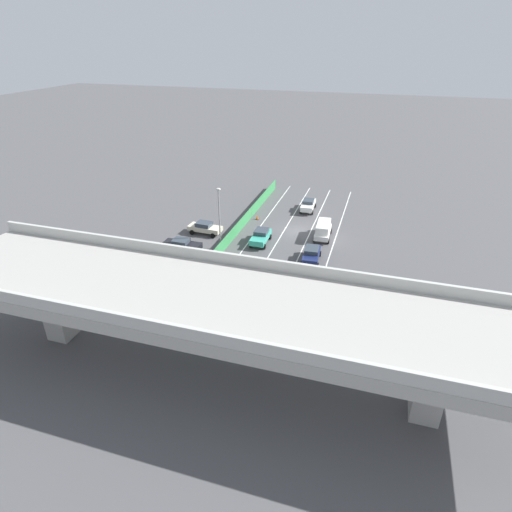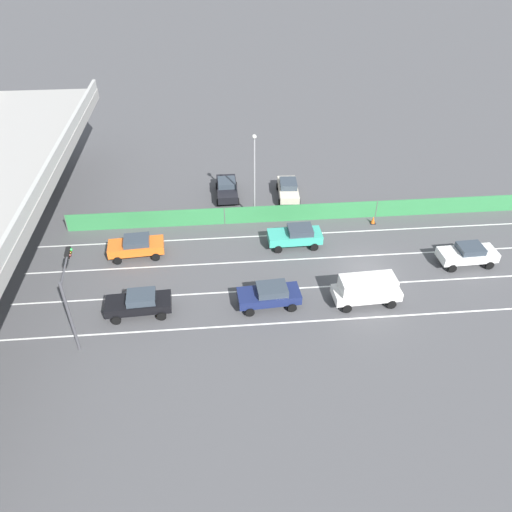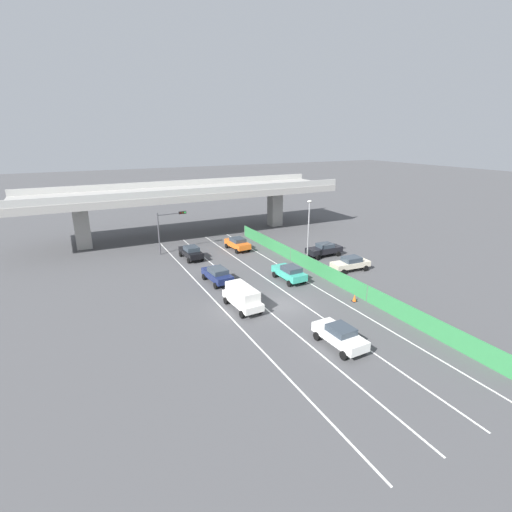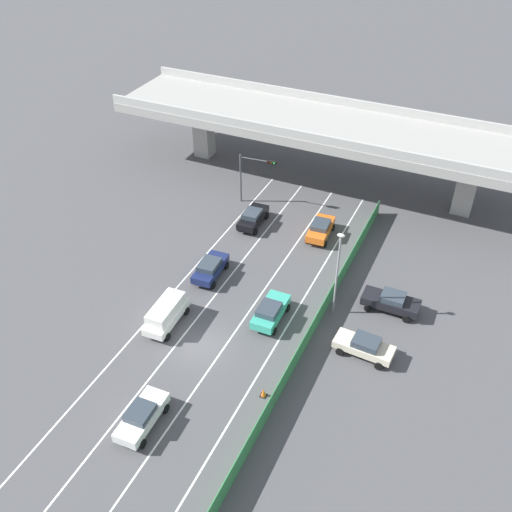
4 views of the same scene
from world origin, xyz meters
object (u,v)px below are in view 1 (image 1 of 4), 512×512
(car_sedan_navy, at_px, (311,254))
(traffic_cone, at_px, (257,217))
(car_sedan_black, at_px, (295,294))
(traffic_light, at_px, (307,290))
(car_taxi_teal, at_px, (261,236))
(parked_sedan_dark, at_px, (182,245))
(street_lamp, at_px, (219,213))
(car_taxi_orange, at_px, (228,288))
(parked_sedan_cream, at_px, (205,227))
(car_sedan_white, at_px, (308,205))
(car_van_white, at_px, (323,229))

(car_sedan_navy, height_order, traffic_cone, car_sedan_navy)
(car_sedan_black, xyz_separation_m, car_sedan_navy, (0.05, -8.79, 0.01))
(traffic_light, bearing_deg, car_taxi_teal, -60.51)
(parked_sedan_dark, relative_size, street_lamp, 0.60)
(car_taxi_orange, relative_size, traffic_light, 0.81)
(traffic_light, bearing_deg, parked_sedan_cream, -43.82)
(car_sedan_black, height_order, car_sedan_navy, car_sedan_black)
(parked_sedan_cream, bearing_deg, car_sedan_white, -132.98)
(car_sedan_black, height_order, traffic_light, traffic_light)
(car_sedan_black, xyz_separation_m, parked_sedan_cream, (14.78, -12.14, -0.02))
(car_van_white, xyz_separation_m, traffic_cone, (9.83, -3.33, -0.85))
(car_sedan_navy, relative_size, traffic_cone, 6.27)
(car_sedan_black, distance_m, parked_sedan_cream, 19.13)
(car_taxi_orange, relative_size, parked_sedan_cream, 0.97)
(car_van_white, relative_size, street_lamp, 0.61)
(car_van_white, xyz_separation_m, car_sedan_white, (3.62, -8.84, -0.27))
(car_van_white, relative_size, car_sedan_black, 1.06)
(car_taxi_teal, xyz_separation_m, car_sedan_black, (-7.00, 11.67, -0.02))
(car_sedan_white, relative_size, parked_sedan_cream, 0.98)
(parked_sedan_dark, distance_m, street_lamp, 5.98)
(parked_sedan_cream, bearing_deg, parked_sedan_dark, 84.31)
(car_sedan_black, bearing_deg, parked_sedan_cream, -39.40)
(parked_sedan_dark, bearing_deg, car_taxi_teal, -148.19)
(parked_sedan_cream, xyz_separation_m, street_lamp, (-3.54, 3.44, 3.76))
(car_taxi_orange, height_order, traffic_cone, car_taxi_orange)
(car_sedan_white, distance_m, traffic_light, 28.56)
(car_sedan_navy, bearing_deg, car_taxi_orange, 55.59)
(car_sedan_white, bearing_deg, traffic_light, 100.29)
(parked_sedan_dark, bearing_deg, parked_sedan_cream, -95.69)
(traffic_cone, bearing_deg, street_lamp, 80.95)
(street_lamp, xyz_separation_m, traffic_cone, (-1.61, -10.11, -4.32))
(street_lamp, bearing_deg, parked_sedan_cream, -44.18)
(car_taxi_teal, distance_m, parked_sedan_dark, 9.82)
(traffic_light, bearing_deg, parked_sedan_dark, -30.75)
(car_van_white, distance_m, street_lamp, 13.74)
(car_van_white, height_order, car_sedan_white, car_van_white)
(car_taxi_orange, height_order, traffic_light, traffic_light)
(car_sedan_black, height_order, parked_sedan_dark, parked_sedan_dark)
(car_taxi_orange, relative_size, street_lamp, 0.56)
(street_lamp, relative_size, traffic_cone, 11.09)
(car_van_white, relative_size, traffic_light, 0.87)
(car_van_white, height_order, parked_sedan_cream, car_van_white)
(car_sedan_black, xyz_separation_m, street_lamp, (11.24, -8.71, 3.74))
(car_sedan_black, bearing_deg, car_taxi_orange, 7.59)
(car_sedan_white, distance_m, parked_sedan_cream, 16.65)
(car_van_white, height_order, car_sedan_navy, car_van_white)
(parked_sedan_cream, relative_size, traffic_light, 0.83)
(car_taxi_teal, distance_m, traffic_cone, 7.64)
(car_taxi_teal, xyz_separation_m, traffic_cone, (2.63, -7.15, -0.60))
(car_sedan_white, height_order, traffic_cone, car_sedan_white)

